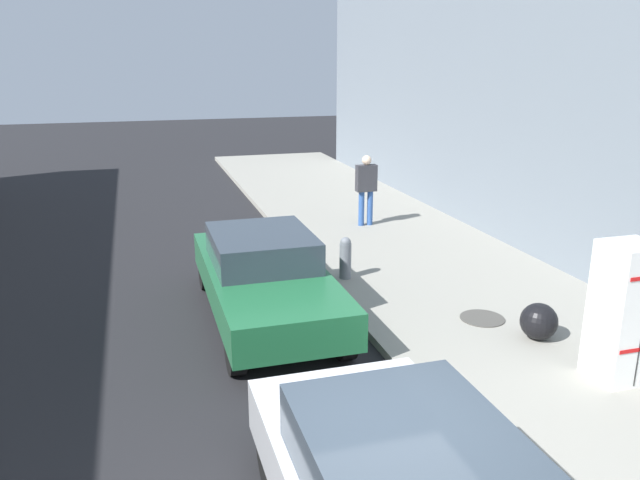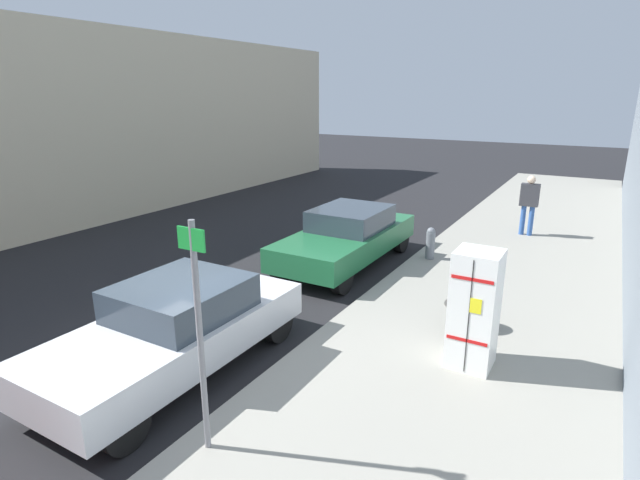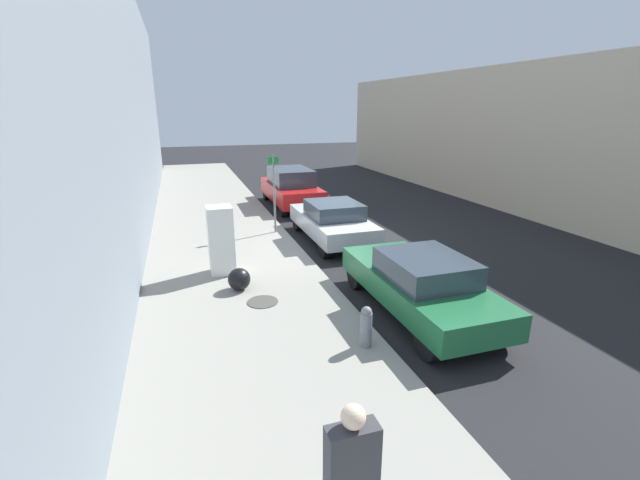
{
  "view_description": "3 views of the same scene",
  "coord_description": "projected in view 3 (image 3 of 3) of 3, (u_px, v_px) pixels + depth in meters",
  "views": [
    {
      "loc": [
        1.64,
        3.97,
        4.12
      ],
      "look_at": [
        -0.85,
        -4.37,
        1.56
      ],
      "focal_mm": 35.0,
      "sensor_mm": 36.0,
      "label": 1
    },
    {
      "loc": [
        -5.51,
        5.08,
        4.1
      ],
      "look_at": [
        -0.62,
        -3.35,
        1.21
      ],
      "focal_mm": 28.0,
      "sensor_mm": 36.0,
      "label": 2
    },
    {
      "loc": [
        -4.94,
        -12.87,
        4.38
      ],
      "look_at": [
        -1.56,
        -2.51,
        0.98
      ],
      "focal_mm": 24.0,
      "sensor_mm": 36.0,
      "label": 3
    }
  ],
  "objects": [
    {
      "name": "street_sign_post",
      "position": [
        274.0,
        190.0,
        14.74
      ],
      "size": [
        0.36,
        0.07,
        2.73
      ],
      "color": "slate",
      "rests_on": "sidewalk_slab"
    },
    {
      "name": "sidewalk_slab",
      "position": [
        226.0,
        252.0,
        13.29
      ],
      "size": [
        4.59,
        44.0,
        0.13
      ],
      "primitive_type": "cube",
      "color": "gray",
      "rests_on": "ground"
    },
    {
      "name": "building_facade_near",
      "position": [
        95.0,
        105.0,
        11.09
      ],
      "size": [
        1.57,
        39.6,
        8.84
      ],
      "primitive_type": "cube",
      "color": "slate",
      "rests_on": "ground"
    },
    {
      "name": "parked_suv_red",
      "position": [
        291.0,
        187.0,
        19.46
      ],
      "size": [
        1.89,
        4.75,
        1.74
      ],
      "color": "red",
      "rests_on": "ground"
    },
    {
      "name": "pedestrian_walking_far",
      "position": [
        352.0,
        471.0,
        3.98
      ],
      "size": [
        0.5,
        0.23,
        1.72
      ],
      "rotation": [
        0.0,
        0.0,
        2.23
      ],
      "color": "#2D5193",
      "rests_on": "sidewalk_slab"
    },
    {
      "name": "parked_sedan_green",
      "position": [
        420.0,
        283.0,
        9.27
      ],
      "size": [
        1.8,
        4.57,
        1.4
      ],
      "color": "#1E6038",
      "rests_on": "ground"
    },
    {
      "name": "ground_plane",
      "position": [
        341.0,
        243.0,
        14.44
      ],
      "size": [
        80.0,
        80.0,
        0.0
      ],
      "primitive_type": "plane",
      "color": "black"
    },
    {
      "name": "building_facade_across",
      "position": [
        571.0,
        143.0,
        16.3
      ],
      "size": [
        1.99,
        37.4,
        6.12
      ],
      "primitive_type": "cube",
      "color": "beige",
      "rests_on": "ground"
    },
    {
      "name": "trash_bag",
      "position": [
        239.0,
        279.0,
        10.31
      ],
      "size": [
        0.54,
        0.54,
        0.54
      ],
      "primitive_type": "sphere",
      "color": "black",
      "rests_on": "sidewalk_slab"
    },
    {
      "name": "discarded_refrigerator",
      "position": [
        221.0,
        240.0,
        11.21
      ],
      "size": [
        0.65,
        0.65,
        1.81
      ],
      "color": "white",
      "rests_on": "sidewalk_slab"
    },
    {
      "name": "manhole_cover",
      "position": [
        263.0,
        302.0,
        9.72
      ],
      "size": [
        0.7,
        0.7,
        0.02
      ],
      "primitive_type": "cylinder",
      "color": "#47443F",
      "rests_on": "sidewalk_slab"
    },
    {
      "name": "parked_sedan_silver",
      "position": [
        332.0,
        221.0,
        14.42
      ],
      "size": [
        1.83,
        4.32,
        1.38
      ],
      "color": "silver",
      "rests_on": "ground"
    },
    {
      "name": "fire_hydrant",
      "position": [
        366.0,
        326.0,
        7.83
      ],
      "size": [
        0.22,
        0.22,
        0.79
      ],
      "color": "slate",
      "rests_on": "sidewalk_slab"
    }
  ]
}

